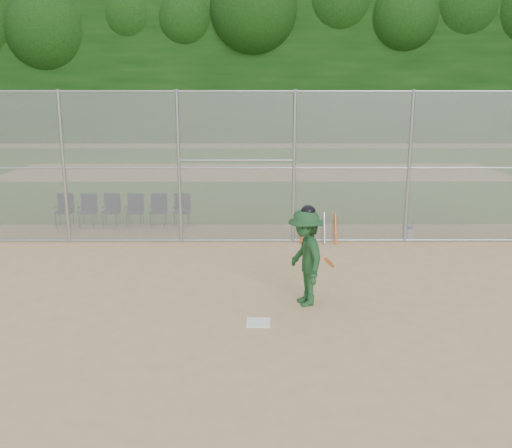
{
  "coord_description": "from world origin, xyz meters",
  "views": [
    {
      "loc": [
        -0.04,
        -9.77,
        4.06
      ],
      "look_at": [
        0.0,
        2.5,
        1.1
      ],
      "focal_mm": 40.0,
      "sensor_mm": 36.0,
      "label": 1
    }
  ],
  "objects_px": {
    "batter_at_plate": "(305,257)",
    "chair_0": "(64,211)",
    "water_cooler": "(407,233)",
    "home_plate": "(258,322)"
  },
  "relations": [
    {
      "from": "batter_at_plate",
      "to": "water_cooler",
      "type": "bearing_deg",
      "value": 55.63
    },
    {
      "from": "batter_at_plate",
      "to": "water_cooler",
      "type": "height_order",
      "value": "batter_at_plate"
    },
    {
      "from": "water_cooler",
      "to": "chair_0",
      "type": "height_order",
      "value": "chair_0"
    },
    {
      "from": "batter_at_plate",
      "to": "chair_0",
      "type": "distance_m",
      "value": 9.11
    },
    {
      "from": "batter_at_plate",
      "to": "chair_0",
      "type": "xyz_separation_m",
      "value": [
        -6.61,
        6.25,
        -0.46
      ]
    },
    {
      "from": "home_plate",
      "to": "batter_at_plate",
      "type": "bearing_deg",
      "value": 45.84
    },
    {
      "from": "batter_at_plate",
      "to": "chair_0",
      "type": "relative_size",
      "value": 2.02
    },
    {
      "from": "batter_at_plate",
      "to": "chair_0",
      "type": "height_order",
      "value": "batter_at_plate"
    },
    {
      "from": "batter_at_plate",
      "to": "water_cooler",
      "type": "relative_size",
      "value": 5.04
    },
    {
      "from": "home_plate",
      "to": "batter_at_plate",
      "type": "xyz_separation_m",
      "value": [
        0.9,
        0.92,
        0.93
      ]
    }
  ]
}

